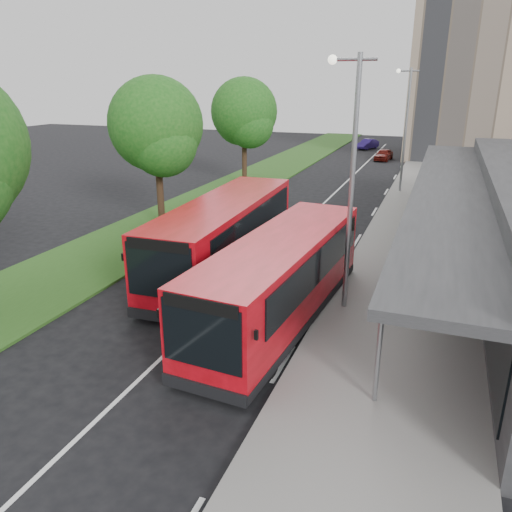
{
  "coord_description": "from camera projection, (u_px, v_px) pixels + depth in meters",
  "views": [
    {
      "loc": [
        6.78,
        -13.47,
        7.38
      ],
      "look_at": [
        0.96,
        2.13,
        1.5
      ],
      "focal_mm": 35.0,
      "sensor_mm": 36.0,
      "label": 1
    }
  ],
  "objects": [
    {
      "name": "kerb_dashes",
      "position": [
        381.0,
        201.0,
        32.29
      ],
      "size": [
        0.12,
        56.0,
        0.01
      ],
      "color": "silver",
      "rests_on": "ground"
    },
    {
      "name": "grass_verge",
      "position": [
        240.0,
        186.0,
        36.56
      ],
      "size": [
        5.0,
        80.0,
        0.1
      ],
      "primitive_type": "cube",
      "color": "#264F19",
      "rests_on": "ground"
    },
    {
      "name": "tree_far",
      "position": [
        244.0,
        116.0,
        35.86
      ],
      "size": [
        4.77,
        4.77,
        7.66
      ],
      "color": "black",
      "rests_on": "ground"
    },
    {
      "name": "bollard",
      "position": [
        411.0,
        200.0,
        29.82
      ],
      "size": [
        0.18,
        0.18,
        0.88
      ],
      "primitive_type": "cylinder",
      "rotation": [
        0.0,
        0.0,
        0.34
      ],
      "color": "#E8B50C",
      "rests_on": "pavement"
    },
    {
      "name": "litter_bin",
      "position": [
        416.0,
        228.0,
        24.22
      ],
      "size": [
        0.54,
        0.54,
        0.91
      ],
      "primitive_type": "cylinder",
      "rotation": [
        0.0,
        0.0,
        0.08
      ],
      "color": "#332315",
      "rests_on": "pavement"
    },
    {
      "name": "bus_second",
      "position": [
        224.0,
        237.0,
        19.82
      ],
      "size": [
        2.98,
        10.51,
        2.95
      ],
      "rotation": [
        0.0,
        0.0,
        0.03
      ],
      "color": "red",
      "rests_on": "ground"
    },
    {
      "name": "ground",
      "position": [
        207.0,
        315.0,
        16.6
      ],
      "size": [
        120.0,
        120.0,
        0.0
      ],
      "primitive_type": "plane",
      "color": "black",
      "rests_on": "ground"
    },
    {
      "name": "tree_mid",
      "position": [
        157.0,
        131.0,
        25.25
      ],
      "size": [
        4.78,
        4.78,
        7.68
      ],
      "color": "black",
      "rests_on": "ground"
    },
    {
      "name": "bus_main",
      "position": [
        281.0,
        279.0,
        15.79
      ],
      "size": [
        3.22,
        9.99,
        2.78
      ],
      "rotation": [
        0.0,
        0.0,
        -0.07
      ],
      "color": "red",
      "rests_on": "ground"
    },
    {
      "name": "car_far",
      "position": [
        368.0,
        144.0,
        56.45
      ],
      "size": [
        2.25,
        3.53,
        1.1
      ],
      "primitive_type": "imported",
      "rotation": [
        0.0,
        0.0,
        -0.36
      ],
      "color": "navy",
      "rests_on": "ground"
    },
    {
      "name": "car_near",
      "position": [
        384.0,
        154.0,
        48.47
      ],
      "size": [
        1.7,
        3.41,
        1.12
      ],
      "primitive_type": "imported",
      "rotation": [
        0.0,
        0.0,
        -0.12
      ],
      "color": "#53100B",
      "rests_on": "ground"
    },
    {
      "name": "lamp_post_near",
      "position": [
        350.0,
        171.0,
        15.44
      ],
      "size": [
        1.44,
        0.28,
        8.0
      ],
      "color": "gray",
      "rests_on": "pavement"
    },
    {
      "name": "lane_centre_line",
      "position": [
        316.0,
        211.0,
        29.85
      ],
      "size": [
        0.12,
        70.0,
        0.01
      ],
      "primitive_type": "cube",
      "color": "silver",
      "rests_on": "ground"
    },
    {
      "name": "pavement",
      "position": [
        425.0,
        200.0,
        32.26
      ],
      "size": [
        5.0,
        80.0,
        0.15
      ],
      "primitive_type": "cube",
      "color": "gray",
      "rests_on": "ground"
    },
    {
      "name": "lamp_post_far",
      "position": [
        405.0,
        123.0,
        33.1
      ],
      "size": [
        1.44,
        0.28,
        8.0
      ],
      "color": "gray",
      "rests_on": "pavement"
    }
  ]
}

